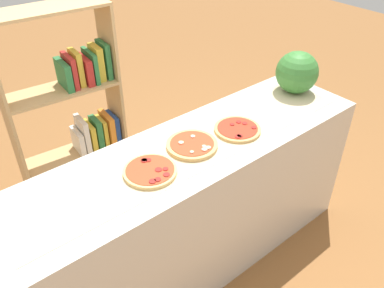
# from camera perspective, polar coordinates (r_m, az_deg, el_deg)

# --- Properties ---
(ground_plane) EXTENTS (12.00, 12.00, 0.00)m
(ground_plane) POSITION_cam_1_polar(r_m,az_deg,el_deg) (2.83, -0.00, -16.02)
(ground_plane) COLOR brown
(counter) EXTENTS (2.24, 0.60, 0.94)m
(counter) POSITION_cam_1_polar(r_m,az_deg,el_deg) (2.48, -0.00, -9.25)
(counter) COLOR beige
(counter) RESTS_ON ground_plane
(parchment_paper) EXTENTS (2.05, 0.39, 0.00)m
(parchment_paper) POSITION_cam_1_polar(r_m,az_deg,el_deg) (2.17, -0.00, -0.41)
(parchment_paper) COLOR beige
(parchment_paper) RESTS_ON counter
(pizza_pepperoni_0) EXTENTS (0.27, 0.27, 0.03)m
(pizza_pepperoni_0) POSITION_cam_1_polar(r_m,az_deg,el_deg) (2.00, -5.98, -3.85)
(pizza_pepperoni_0) COLOR #DBB26B
(pizza_pepperoni_0) RESTS_ON parchment_paper
(pizza_mushroom_1) EXTENTS (0.28, 0.28, 0.03)m
(pizza_mushroom_1) POSITION_cam_1_polar(r_m,az_deg,el_deg) (2.17, 0.05, -0.16)
(pizza_mushroom_1) COLOR tan
(pizza_mushroom_1) RESTS_ON parchment_paper
(pizza_pepperoni_2) EXTENTS (0.27, 0.27, 0.03)m
(pizza_pepperoni_2) POSITION_cam_1_polar(r_m,az_deg,el_deg) (2.31, 6.50, 2.11)
(pizza_pepperoni_2) COLOR tan
(pizza_pepperoni_2) RESTS_ON parchment_paper
(watermelon) EXTENTS (0.28, 0.28, 0.28)m
(watermelon) POSITION_cam_1_polar(r_m,az_deg,el_deg) (2.75, 14.73, 9.85)
(watermelon) COLOR #387A33
(watermelon) RESTS_ON counter
(bookshelf) EXTENTS (0.74, 0.31, 1.54)m
(bookshelf) POSITION_cam_1_polar(r_m,az_deg,el_deg) (2.83, -15.60, 3.13)
(bookshelf) COLOR tan
(bookshelf) RESTS_ON ground_plane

